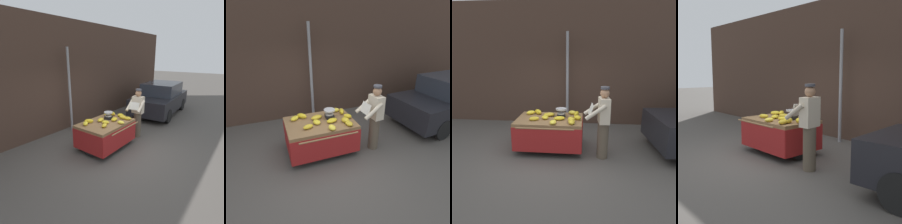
% 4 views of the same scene
% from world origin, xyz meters
% --- Properties ---
extents(ground_plane, '(60.00, 60.00, 0.00)m').
position_xyz_m(ground_plane, '(0.00, 0.00, 0.00)').
color(ground_plane, '#514C47').
extents(back_wall, '(16.00, 0.24, 4.07)m').
position_xyz_m(back_wall, '(0.00, 2.84, 2.04)').
color(back_wall, '#473328').
rests_on(back_wall, ground).
extents(street_pole, '(0.09, 0.09, 3.08)m').
position_xyz_m(street_pole, '(0.19, 2.39, 1.54)').
color(street_pole, gray).
rests_on(street_pole, ground).
extents(banana_cart, '(1.67, 1.35, 0.84)m').
position_xyz_m(banana_cart, '(-0.10, 0.48, 0.62)').
color(banana_cart, olive).
rests_on(banana_cart, ground).
extents(weighing_scale, '(0.28, 0.28, 0.24)m').
position_xyz_m(weighing_scale, '(0.19, 0.59, 0.95)').
color(weighing_scale, black).
rests_on(weighing_scale, banana_cart).
extents(banana_bunch_0, '(0.15, 0.23, 0.09)m').
position_xyz_m(banana_bunch_0, '(0.05, 0.02, 0.88)').
color(banana_bunch_0, yellow).
rests_on(banana_bunch_0, banana_cart).
extents(banana_bunch_1, '(0.18, 0.26, 0.10)m').
position_xyz_m(banana_bunch_1, '(0.49, 0.06, 0.89)').
color(banana_bunch_1, gold).
rests_on(banana_bunch_1, banana_cart).
extents(banana_bunch_2, '(0.22, 0.16, 0.10)m').
position_xyz_m(banana_bunch_2, '(0.46, 0.89, 0.89)').
color(banana_bunch_2, yellow).
rests_on(banana_bunch_2, banana_cart).
extents(banana_bunch_3, '(0.25, 0.24, 0.11)m').
position_xyz_m(banana_bunch_3, '(0.61, 0.42, 0.89)').
color(banana_bunch_3, gold).
rests_on(banana_bunch_3, banana_cart).
extents(banana_bunch_4, '(0.21, 0.25, 0.09)m').
position_xyz_m(banana_bunch_4, '(-0.20, 0.40, 0.88)').
color(banana_bunch_4, yellow).
rests_on(banana_bunch_4, banana_cart).
extents(banana_bunch_5, '(0.28, 0.21, 0.10)m').
position_xyz_m(banana_bunch_5, '(-0.44, 0.24, 0.88)').
color(banana_bunch_5, gold).
rests_on(banana_bunch_5, banana_cart).
extents(banana_bunch_6, '(0.34, 0.25, 0.10)m').
position_xyz_m(banana_bunch_6, '(-0.14, 0.65, 0.88)').
color(banana_bunch_6, gold).
rests_on(banana_bunch_6, banana_cart).
extents(banana_bunch_7, '(0.32, 0.24, 0.10)m').
position_xyz_m(banana_bunch_7, '(0.16, 0.34, 0.88)').
color(banana_bunch_7, gold).
rests_on(banana_bunch_7, banana_cart).
extents(banana_bunch_8, '(0.23, 0.27, 0.12)m').
position_xyz_m(banana_bunch_8, '(0.47, 0.22, 0.90)').
color(banana_bunch_8, gold).
rests_on(banana_bunch_8, banana_cart).
extents(banana_bunch_9, '(0.28, 0.29, 0.13)m').
position_xyz_m(banana_bunch_9, '(-0.47, 0.83, 0.90)').
color(banana_bunch_9, gold).
rests_on(banana_bunch_9, banana_cart).
extents(banana_bunch_10, '(0.17, 0.27, 0.13)m').
position_xyz_m(banana_bunch_10, '(0.57, 0.73, 0.90)').
color(banana_bunch_10, gold).
rests_on(banana_bunch_10, banana_cart).
extents(banana_bunch_11, '(0.28, 0.27, 0.10)m').
position_xyz_m(banana_bunch_11, '(-0.66, 0.78, 0.89)').
color(banana_bunch_11, yellow).
rests_on(banana_bunch_11, banana_cart).
extents(vendor_person, '(0.60, 0.55, 1.71)m').
position_xyz_m(vendor_person, '(1.21, 0.11, 0.87)').
color(vendor_person, brown).
rests_on(vendor_person, ground).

